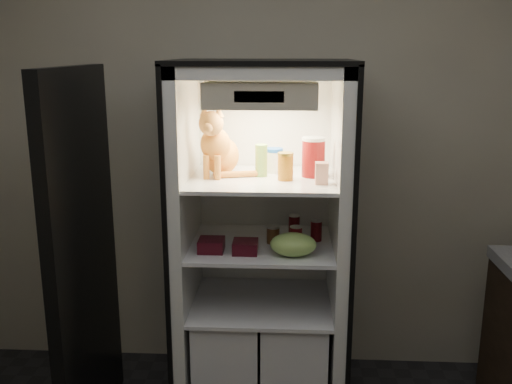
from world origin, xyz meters
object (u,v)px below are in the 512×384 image
(refrigerator, at_px, (262,265))
(parmesan_shaker, at_px, (261,160))
(mayo_tub, at_px, (274,160))
(soda_can_c, at_px, (296,238))
(condiment_jar, at_px, (273,234))
(pepper_jar, at_px, (313,157))
(cream_carton, at_px, (322,173))
(berry_box_left, at_px, (211,245))
(soda_can_a, at_px, (294,225))
(soda_can_b, at_px, (316,231))
(grape_bag, at_px, (293,244))
(tabby_cat, at_px, (218,149))
(salsa_jar, at_px, (285,166))
(berry_box_right, at_px, (245,247))

(refrigerator, bearing_deg, parmesan_shaker, -99.66)
(parmesan_shaker, relative_size, mayo_tub, 1.28)
(soda_can_c, distance_m, condiment_jar, 0.14)
(pepper_jar, height_order, cream_carton, pepper_jar)
(berry_box_left, bearing_deg, mayo_tub, 41.74)
(refrigerator, bearing_deg, soda_can_a, 23.64)
(soda_can_b, bearing_deg, grape_bag, -117.75)
(mayo_tub, bearing_deg, pepper_jar, -25.01)
(condiment_jar, bearing_deg, soda_can_c, -34.56)
(berry_box_left, bearing_deg, tabby_cat, 83.79)
(parmesan_shaker, bearing_deg, salsa_jar, -33.60)
(soda_can_b, height_order, condiment_jar, soda_can_b)
(mayo_tub, distance_m, berry_box_left, 0.56)
(pepper_jar, bearing_deg, soda_can_c, -125.48)
(tabby_cat, distance_m, pepper_jar, 0.49)
(cream_carton, relative_size, soda_can_a, 0.94)
(refrigerator, bearing_deg, pepper_jar, -4.89)
(mayo_tub, distance_m, soda_can_a, 0.38)
(salsa_jar, bearing_deg, soda_can_c, -26.10)
(tabby_cat, relative_size, pepper_jar, 1.85)
(salsa_jar, relative_size, condiment_jar, 1.48)
(tabby_cat, distance_m, cream_carton, 0.55)
(condiment_jar, bearing_deg, salsa_jar, -41.29)
(soda_can_a, bearing_deg, berry_box_left, -146.50)
(soda_can_a, height_order, berry_box_left, soda_can_a)
(cream_carton, distance_m, berry_box_right, 0.52)
(mayo_tub, xyz_separation_m, soda_can_b, (0.23, -0.08, -0.36))
(soda_can_b, relative_size, soda_can_c, 0.94)
(parmesan_shaker, distance_m, soda_can_b, 0.48)
(cream_carton, height_order, soda_can_b, cream_carton)
(pepper_jar, bearing_deg, parmesan_shaker, -178.53)
(mayo_tub, height_order, berry_box_left, mayo_tub)
(cream_carton, height_order, grape_bag, cream_carton)
(refrigerator, height_order, soda_can_c, refrigerator)
(soda_can_b, relative_size, grape_bag, 0.48)
(grape_bag, bearing_deg, cream_carton, 22.34)
(soda_can_a, distance_m, soda_can_b, 0.14)
(soda_can_c, distance_m, berry_box_left, 0.43)
(cream_carton, distance_m, condiment_jar, 0.45)
(parmesan_shaker, height_order, condiment_jar, parmesan_shaker)
(refrigerator, relative_size, pepper_jar, 9.33)
(pepper_jar, height_order, soda_can_a, pepper_jar)
(parmesan_shaker, distance_m, grape_bag, 0.46)
(refrigerator, xyz_separation_m, soda_can_c, (0.18, -0.14, 0.21))
(pepper_jar, bearing_deg, condiment_jar, -169.73)
(refrigerator, distance_m, salsa_jar, 0.59)
(tabby_cat, xyz_separation_m, pepper_jar, (0.49, -0.01, -0.04))
(cream_carton, bearing_deg, pepper_jar, 101.64)
(soda_can_a, bearing_deg, parmesan_shaker, -149.40)
(mayo_tub, relative_size, soda_can_a, 1.15)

